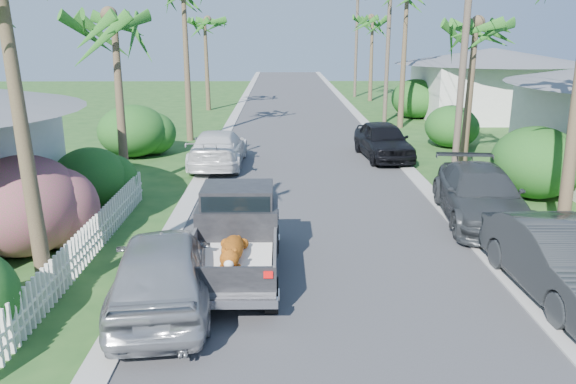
{
  "coord_description": "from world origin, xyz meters",
  "views": [
    {
      "loc": [
        -1.12,
        -7.99,
        5.63
      ],
      "look_at": [
        -0.92,
        6.82,
        1.4
      ],
      "focal_mm": 35.0,
      "sensor_mm": 36.0,
      "label": 1
    }
  ],
  "objects_px": {
    "parked_car_rm": "(480,195)",
    "parked_car_rf": "(383,141)",
    "parked_car_rn": "(561,261)",
    "utility_pole_c": "(388,49)",
    "palm_l_b": "(113,16)",
    "utility_pole_b": "(463,61)",
    "parked_car_ln": "(163,269)",
    "palm_l_d": "(205,20)",
    "pickup_truck": "(238,230)",
    "palm_r_b": "(476,24)",
    "utility_pole_d": "(356,44)",
    "parked_car_lf": "(218,149)",
    "palm_r_d": "(373,18)",
    "house_right_far": "(490,86)"
  },
  "relations": [
    {
      "from": "parked_car_rn",
      "to": "utility_pole_c",
      "type": "bearing_deg",
      "value": 86.03
    },
    {
      "from": "parked_car_lf",
      "to": "palm_r_b",
      "type": "distance_m",
      "value": 11.65
    },
    {
      "from": "parked_car_rf",
      "to": "utility_pole_d",
      "type": "relative_size",
      "value": 0.54
    },
    {
      "from": "palm_r_b",
      "to": "parked_car_rn",
      "type": "bearing_deg",
      "value": -97.77
    },
    {
      "from": "parked_car_rf",
      "to": "parked_car_lf",
      "type": "height_order",
      "value": "parked_car_rf"
    },
    {
      "from": "parked_car_rm",
      "to": "parked_car_lf",
      "type": "distance_m",
      "value": 11.52
    },
    {
      "from": "palm_l_d",
      "to": "utility_pole_b",
      "type": "relative_size",
      "value": 0.86
    },
    {
      "from": "palm_l_d",
      "to": "parked_car_rm",
      "type": "bearing_deg",
      "value": -65.8
    },
    {
      "from": "parked_car_rm",
      "to": "palm_l_b",
      "type": "height_order",
      "value": "palm_l_b"
    },
    {
      "from": "palm_l_b",
      "to": "palm_r_b",
      "type": "xyz_separation_m",
      "value": [
        13.4,
        3.0,
        -0.2
      ]
    },
    {
      "from": "parked_car_rn",
      "to": "utility_pole_b",
      "type": "bearing_deg",
      "value": 83.88
    },
    {
      "from": "palm_r_d",
      "to": "utility_pole_c",
      "type": "height_order",
      "value": "utility_pole_c"
    },
    {
      "from": "utility_pole_b",
      "to": "parked_car_ln",
      "type": "bearing_deg",
      "value": -132.25
    },
    {
      "from": "parked_car_rm",
      "to": "utility_pole_c",
      "type": "xyz_separation_m",
      "value": [
        0.6,
        19.59,
        3.79
      ]
    },
    {
      "from": "parked_car_ln",
      "to": "palm_r_d",
      "type": "bearing_deg",
      "value": -112.04
    },
    {
      "from": "palm_r_b",
      "to": "utility_pole_d",
      "type": "bearing_deg",
      "value": 92.05
    },
    {
      "from": "utility_pole_d",
      "to": "palm_l_d",
      "type": "bearing_deg",
      "value": -143.36
    },
    {
      "from": "parked_car_rn",
      "to": "utility_pole_b",
      "type": "height_order",
      "value": "utility_pole_b"
    },
    {
      "from": "parked_car_rn",
      "to": "parked_car_rf",
      "type": "xyz_separation_m",
      "value": [
        -1.4,
        14.06,
        0.02
      ]
    },
    {
      "from": "palm_l_d",
      "to": "pickup_truck",
      "type": "bearing_deg",
      "value": -81.56
    },
    {
      "from": "pickup_truck",
      "to": "palm_l_b",
      "type": "relative_size",
      "value": 0.69
    },
    {
      "from": "parked_car_rn",
      "to": "utility_pole_d",
      "type": "xyz_separation_m",
      "value": [
        0.6,
        39.72,
        3.79
      ]
    },
    {
      "from": "parked_car_ln",
      "to": "palm_l_b",
      "type": "relative_size",
      "value": 0.67
    },
    {
      "from": "parked_car_rn",
      "to": "house_right_far",
      "type": "relative_size",
      "value": 0.55
    },
    {
      "from": "parked_car_rn",
      "to": "parked_car_rm",
      "type": "relative_size",
      "value": 0.88
    },
    {
      "from": "parked_car_rn",
      "to": "parked_car_rm",
      "type": "xyz_separation_m",
      "value": [
        0.0,
        5.14,
        0.0
      ]
    },
    {
      "from": "utility_pole_d",
      "to": "parked_car_ln",
      "type": "bearing_deg",
      "value": -102.91
    },
    {
      "from": "palm_l_d",
      "to": "palm_r_d",
      "type": "distance_m",
      "value": 14.32
    },
    {
      "from": "parked_car_rn",
      "to": "parked_car_rm",
      "type": "height_order",
      "value": "parked_car_rm"
    },
    {
      "from": "utility_pole_c",
      "to": "utility_pole_d",
      "type": "height_order",
      "value": "same"
    },
    {
      "from": "parked_car_lf",
      "to": "utility_pole_c",
      "type": "bearing_deg",
      "value": -126.75
    },
    {
      "from": "palm_l_b",
      "to": "utility_pole_b",
      "type": "height_order",
      "value": "utility_pole_b"
    },
    {
      "from": "parked_car_rf",
      "to": "palm_l_d",
      "type": "height_order",
      "value": "palm_l_d"
    },
    {
      "from": "parked_car_lf",
      "to": "utility_pole_d",
      "type": "xyz_separation_m",
      "value": [
        9.41,
        27.16,
        3.81
      ]
    },
    {
      "from": "parked_car_rm",
      "to": "parked_car_rf",
      "type": "height_order",
      "value": "parked_car_rf"
    },
    {
      "from": "pickup_truck",
      "to": "palm_l_d",
      "type": "relative_size",
      "value": 0.66
    },
    {
      "from": "parked_car_ln",
      "to": "house_right_far",
      "type": "distance_m",
      "value": 31.83
    },
    {
      "from": "parked_car_rm",
      "to": "palm_l_b",
      "type": "relative_size",
      "value": 0.75
    },
    {
      "from": "pickup_truck",
      "to": "parked_car_rm",
      "type": "height_order",
      "value": "pickup_truck"
    },
    {
      "from": "parked_car_rm",
      "to": "parked_car_rn",
      "type": "bearing_deg",
      "value": -83.82
    },
    {
      "from": "parked_car_rf",
      "to": "palm_l_d",
      "type": "bearing_deg",
      "value": 115.84
    },
    {
      "from": "pickup_truck",
      "to": "parked_car_ln",
      "type": "relative_size",
      "value": 1.03
    },
    {
      "from": "parked_car_rf",
      "to": "utility_pole_c",
      "type": "distance_m",
      "value": 11.49
    },
    {
      "from": "parked_car_rn",
      "to": "palm_l_d",
      "type": "xyz_separation_m",
      "value": [
        -11.5,
        30.72,
        5.63
      ]
    },
    {
      "from": "utility_pole_b",
      "to": "parked_car_rm",
      "type": "bearing_deg",
      "value": -97.45
    },
    {
      "from": "parked_car_rm",
      "to": "palm_l_b",
      "type": "xyz_separation_m",
      "value": [
        -11.8,
        3.59,
        5.34
      ]
    },
    {
      "from": "utility_pole_b",
      "to": "utility_pole_d",
      "type": "xyz_separation_m",
      "value": [
        0.0,
        30.0,
        0.0
      ]
    },
    {
      "from": "utility_pole_d",
      "to": "palm_l_b",
      "type": "bearing_deg",
      "value": -111.8
    },
    {
      "from": "house_right_far",
      "to": "utility_pole_b",
      "type": "bearing_deg",
      "value": -113.52
    },
    {
      "from": "palm_r_b",
      "to": "utility_pole_d",
      "type": "height_order",
      "value": "utility_pole_d"
    }
  ]
}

